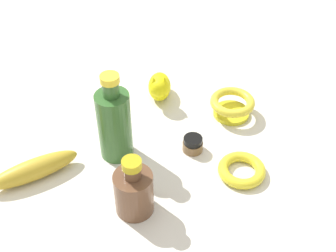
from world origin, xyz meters
name	(u,v)px	position (x,y,z in m)	size (l,w,h in m)	color
ground	(168,147)	(0.00, 0.00, 0.00)	(2.00, 2.00, 0.00)	silver
bottle_short	(134,191)	(-0.19, -0.03, 0.05)	(0.08, 0.08, 0.14)	brown
bottle_tall	(114,123)	(-0.07, 0.09, 0.09)	(0.07, 0.07, 0.21)	#34622C
nail_polish_jar	(193,144)	(0.02, -0.05, 0.02)	(0.05, 0.05, 0.04)	brown
bangle	(242,170)	(0.01, -0.18, 0.01)	(0.10, 0.10, 0.02)	yellow
bowl	(232,105)	(0.18, -0.08, 0.03)	(0.11, 0.11, 0.05)	gold
banana	(34,169)	(-0.22, 0.20, 0.02)	(0.19, 0.05, 0.05)	gold
cat_figurine	(159,86)	(0.15, 0.11, 0.04)	(0.12, 0.10, 0.09)	yellow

